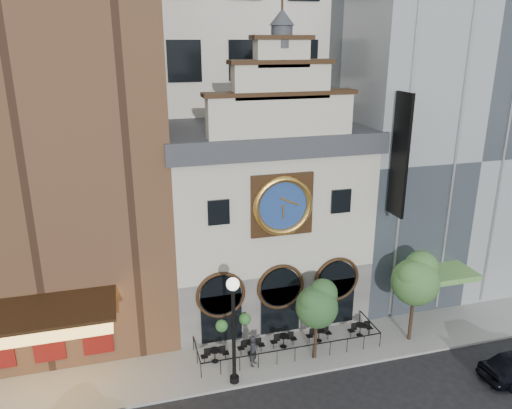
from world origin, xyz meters
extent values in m
plane|color=black|center=(0.00, 0.00, 0.00)|extent=(120.00, 120.00, 0.00)
cube|color=gray|center=(0.00, 2.50, 0.07)|extent=(44.00, 5.00, 0.15)
cube|color=#605E5B|center=(0.00, 8.00, 2.15)|extent=(12.00, 8.00, 4.00)
cube|color=beige|center=(0.00, 8.00, 7.65)|extent=(12.00, 8.00, 7.00)
cube|color=#2D3035|center=(0.00, 8.00, 11.75)|extent=(12.60, 8.60, 1.20)
cube|color=black|center=(0.00, 3.92, 8.55)|extent=(3.60, 0.25, 3.60)
cylinder|color=navy|center=(0.00, 3.78, 8.55)|extent=(3.10, 0.12, 3.10)
torus|color=#BF8838|center=(0.00, 3.70, 8.55)|extent=(3.46, 0.36, 3.46)
cylinder|color=#2D3035|center=(0.00, 4.40, 17.45)|extent=(1.10, 1.10, 1.10)
cone|color=#2D3035|center=(0.00, 4.40, 18.40)|extent=(1.30, 1.30, 0.80)
cube|color=brown|center=(-13.00, 10.00, 12.65)|extent=(14.00, 12.00, 25.00)
cube|color=#FFBF59|center=(-13.00, 2.30, 4.35)|extent=(7.00, 3.40, 0.70)
cube|color=black|center=(-13.00, 2.30, 4.80)|extent=(7.40, 3.80, 0.15)
cube|color=#620F0D|center=(-13.00, 3.95, 2.15)|extent=(5.60, 0.15, 2.60)
cube|color=gray|center=(13.00, 10.00, 10.15)|extent=(14.00, 12.00, 20.00)
cube|color=#619F48|center=(10.00, 2.80, 3.45)|extent=(4.50, 2.40, 0.35)
cube|color=black|center=(6.60, 3.00, 11.15)|extent=(0.18, 1.60, 7.00)
cube|color=beige|center=(0.00, 20.00, 20.00)|extent=(20.00, 16.00, 40.00)
cylinder|color=black|center=(-4.31, 2.40, 0.89)|extent=(0.68, 0.68, 0.03)
cylinder|color=black|center=(-4.31, 2.40, 0.52)|extent=(0.06, 0.06, 0.72)
cylinder|color=black|center=(-2.16, 2.61, 0.89)|extent=(0.68, 0.68, 0.03)
cylinder|color=black|center=(-2.16, 2.61, 0.52)|extent=(0.06, 0.06, 0.72)
cylinder|color=black|center=(-0.17, 2.70, 0.89)|extent=(0.68, 0.68, 0.03)
cylinder|color=black|center=(-0.17, 2.70, 0.52)|extent=(0.06, 0.06, 0.72)
cylinder|color=black|center=(2.05, 2.70, 0.89)|extent=(0.68, 0.68, 0.03)
cylinder|color=black|center=(2.05, 2.70, 0.52)|extent=(0.06, 0.06, 0.72)
cylinder|color=black|center=(4.69, 2.55, 0.89)|extent=(0.68, 0.68, 0.03)
cylinder|color=black|center=(4.69, 2.55, 0.52)|extent=(0.06, 0.06, 0.72)
imported|color=black|center=(-2.31, 1.53, 1.06)|extent=(0.75, 0.79, 1.82)
cylinder|color=black|center=(-3.67, 0.43, 2.91)|extent=(0.20, 0.20, 5.52)
cylinder|color=black|center=(-3.67, 0.43, 0.32)|extent=(0.49, 0.49, 0.33)
sphere|color=white|center=(-3.67, 0.43, 5.89)|extent=(0.66, 0.66, 0.66)
sphere|color=#275A24|center=(-4.31, 0.27, 3.74)|extent=(0.62, 0.62, 0.62)
sphere|color=#275A24|center=(-3.02, 0.58, 3.74)|extent=(0.62, 0.62, 0.62)
cylinder|color=#382619|center=(1.22, 1.26, 1.41)|extent=(0.18, 0.18, 2.52)
sphere|color=#244E1F|center=(1.22, 1.26, 3.39)|extent=(2.34, 2.34, 2.34)
sphere|color=#244E1F|center=(1.67, 1.53, 4.02)|extent=(1.62, 1.62, 1.62)
sphere|color=#244E1F|center=(0.86, 1.08, 3.84)|extent=(1.44, 1.44, 1.44)
cylinder|color=#382619|center=(7.39, 1.42, 1.64)|extent=(0.21, 0.21, 2.98)
sphere|color=#366929|center=(7.39, 1.42, 3.98)|extent=(2.77, 2.77, 2.77)
sphere|color=#366929|center=(7.92, 1.74, 4.73)|extent=(1.92, 1.92, 1.92)
sphere|color=#366929|center=(6.96, 1.21, 4.52)|extent=(1.70, 1.70, 1.70)
camera|label=1|loc=(-8.53, -21.07, 17.37)|focal=35.00mm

